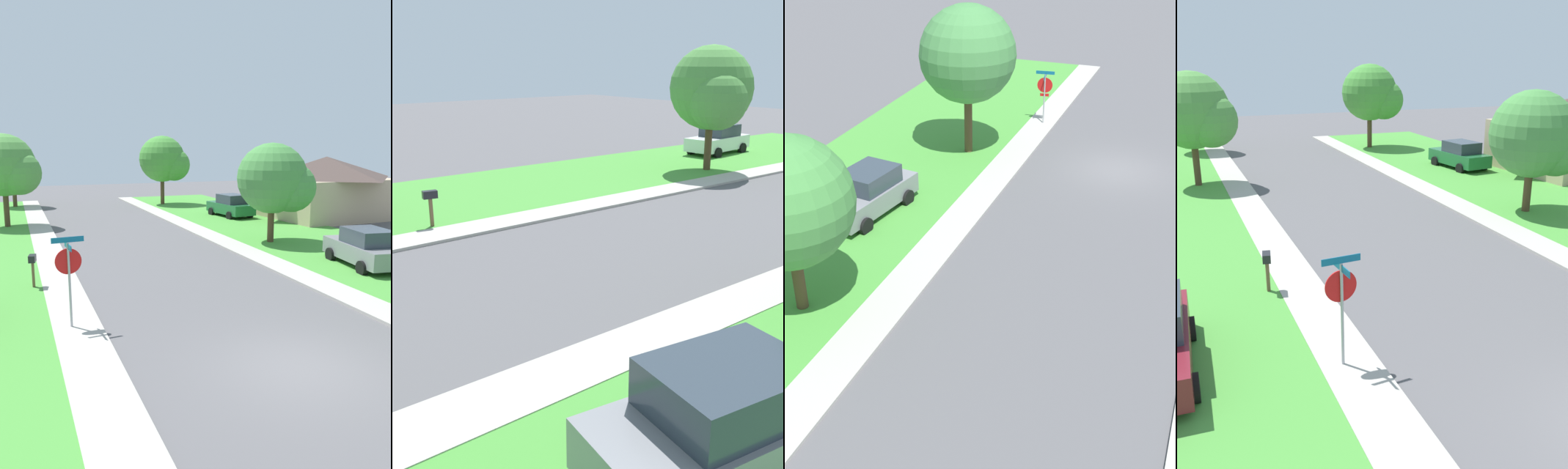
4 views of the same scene
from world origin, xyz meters
TOP-DOWN VIEW (x-y plane):
  - ground_plane at (0.00, 0.00)m, footprint 120.00×120.00m
  - sidewalk_east at (4.70, 12.00)m, footprint 1.40×56.00m
  - stop_sign_near_corner at (4.61, -4.49)m, footprint 0.91×0.91m
  - car_grey_kerbside_mid at (8.20, 7.36)m, footprint 2.51×4.52m
  - tree_corner_large at (7.07, 0.20)m, footprint 4.56×4.24m

SIDE VIEW (x-z plane):
  - ground_plane at x=0.00m, z-range 0.00..0.00m
  - sidewalk_east at x=4.70m, z-range 0.00..0.10m
  - car_grey_kerbside_mid at x=8.20m, z-range -0.01..1.75m
  - stop_sign_near_corner at x=4.61m, z-range 0.49..3.26m
  - tree_corner_large at x=7.07m, z-range 1.07..7.74m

